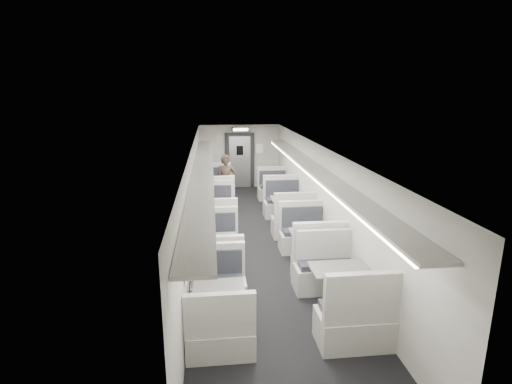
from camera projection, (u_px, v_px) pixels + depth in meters
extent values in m
cube|color=black|center=(258.00, 247.00, 9.74)|extent=(3.00, 12.00, 0.12)
cube|color=silver|center=(258.00, 144.00, 9.11)|extent=(3.00, 12.00, 0.12)
cube|color=beige|center=(240.00, 156.00, 15.26)|extent=(3.00, 0.12, 2.40)
cube|color=beige|center=(335.00, 373.00, 3.59)|extent=(3.00, 0.12, 2.40)
cube|color=beige|center=(191.00, 199.00, 9.26)|extent=(0.12, 12.00, 2.40)
cube|color=beige|center=(322.00, 196.00, 9.59)|extent=(0.12, 12.00, 2.40)
cube|color=silver|center=(215.00, 208.00, 11.92)|extent=(1.16, 0.65, 0.49)
cube|color=black|center=(215.00, 198.00, 11.88)|extent=(1.03, 0.51, 0.11)
cube|color=silver|center=(215.00, 189.00, 11.54)|extent=(1.16, 0.13, 0.77)
cube|color=silver|center=(215.00, 193.00, 13.57)|extent=(1.16, 0.65, 0.49)
cube|color=black|center=(214.00, 185.00, 13.46)|extent=(1.03, 0.51, 0.11)
cube|color=silver|center=(214.00, 174.00, 13.64)|extent=(1.16, 0.13, 0.77)
cylinder|color=#B5B5B7|center=(215.00, 196.00, 12.71)|extent=(0.11, 0.11, 0.76)
cylinder|color=#B5B5B7|center=(215.00, 207.00, 12.80)|extent=(0.39, 0.39, 0.03)
cube|color=slate|center=(214.00, 183.00, 12.61)|extent=(0.96, 0.66, 0.04)
cube|color=silver|center=(216.00, 232.00, 9.94)|extent=(1.06, 0.59, 0.45)
cube|color=black|center=(216.00, 221.00, 9.90)|extent=(0.94, 0.47, 0.10)
cube|color=silver|center=(216.00, 213.00, 9.58)|extent=(1.06, 0.12, 0.70)
cube|color=silver|center=(215.00, 214.00, 11.44)|extent=(1.06, 0.59, 0.45)
cube|color=black|center=(215.00, 205.00, 11.34)|extent=(0.94, 0.47, 0.10)
cube|color=silver|center=(215.00, 192.00, 11.50)|extent=(1.06, 0.12, 0.70)
cylinder|color=#B5B5B7|center=(216.00, 218.00, 10.66)|extent=(0.10, 0.10, 0.69)
cylinder|color=#B5B5B7|center=(216.00, 230.00, 10.74)|extent=(0.36, 0.36, 0.03)
cube|color=slate|center=(215.00, 204.00, 10.56)|extent=(0.88, 0.60, 0.04)
cube|color=silver|center=(218.00, 274.00, 7.70)|extent=(0.99, 0.55, 0.42)
cube|color=black|center=(218.00, 262.00, 7.66)|extent=(0.88, 0.44, 0.09)
cube|color=silver|center=(217.00, 253.00, 7.37)|extent=(0.99, 0.11, 0.66)
cube|color=silver|center=(217.00, 246.00, 9.11)|extent=(0.99, 0.55, 0.42)
cube|color=black|center=(216.00, 236.00, 9.02)|extent=(0.88, 0.44, 0.09)
cube|color=silver|center=(216.00, 221.00, 9.17)|extent=(0.99, 0.11, 0.66)
cylinder|color=#B5B5B7|center=(217.00, 254.00, 8.38)|extent=(0.09, 0.09, 0.65)
cylinder|color=#B5B5B7|center=(217.00, 268.00, 8.45)|extent=(0.34, 0.34, 0.03)
cube|color=slate|center=(217.00, 238.00, 8.29)|extent=(0.82, 0.56, 0.04)
cube|color=silver|center=(221.00, 340.00, 5.68)|extent=(0.97, 0.54, 0.41)
cube|color=black|center=(220.00, 324.00, 5.65)|extent=(0.86, 0.43, 0.09)
cube|color=silver|center=(220.00, 315.00, 5.36)|extent=(0.97, 0.11, 0.64)
cube|color=silver|center=(219.00, 292.00, 7.06)|extent=(0.97, 0.54, 0.41)
cube|color=black|center=(218.00, 279.00, 6.97)|extent=(0.86, 0.43, 0.09)
cube|color=silver|center=(218.00, 260.00, 7.12)|extent=(0.97, 0.11, 0.64)
cylinder|color=#B5B5B7|center=(219.00, 307.00, 6.34)|extent=(0.09, 0.09, 0.63)
cylinder|color=#B5B5B7|center=(220.00, 324.00, 6.42)|extent=(0.33, 0.33, 0.03)
cube|color=slate|center=(219.00, 287.00, 6.26)|extent=(0.80, 0.55, 0.04)
cube|color=silver|center=(280.00, 205.00, 12.33)|extent=(1.01, 0.56, 0.43)
cube|color=black|center=(280.00, 197.00, 12.29)|extent=(0.90, 0.45, 0.10)
cube|color=silver|center=(281.00, 189.00, 11.99)|extent=(1.01, 0.11, 0.67)
cube|color=silver|center=(273.00, 193.00, 13.76)|extent=(1.01, 0.56, 0.43)
cube|color=black|center=(273.00, 186.00, 13.67)|extent=(0.90, 0.45, 0.10)
cube|color=silver|center=(272.00, 176.00, 13.82)|extent=(1.01, 0.11, 0.67)
cylinder|color=#B5B5B7|center=(276.00, 195.00, 13.02)|extent=(0.10, 0.10, 0.66)
cylinder|color=#B5B5B7|center=(276.00, 204.00, 13.09)|extent=(0.34, 0.34, 0.03)
cube|color=slate|center=(276.00, 184.00, 12.92)|extent=(0.84, 0.57, 0.04)
cube|color=silver|center=(294.00, 227.00, 10.30)|extent=(1.11, 0.62, 0.47)
cube|color=black|center=(294.00, 216.00, 10.26)|extent=(0.99, 0.49, 0.11)
cube|color=silver|center=(296.00, 207.00, 9.93)|extent=(1.11, 0.13, 0.74)
cube|color=silver|center=(283.00, 209.00, 11.88)|extent=(1.11, 0.62, 0.47)
cube|color=black|center=(283.00, 200.00, 11.78)|extent=(0.99, 0.49, 0.11)
cube|color=silver|center=(282.00, 187.00, 11.94)|extent=(1.11, 0.13, 0.74)
cylinder|color=#B5B5B7|center=(288.00, 213.00, 11.06)|extent=(0.11, 0.11, 0.73)
cylinder|color=#B5B5B7|center=(288.00, 225.00, 11.14)|extent=(0.38, 0.38, 0.03)
cube|color=slate|center=(288.00, 199.00, 10.96)|extent=(0.93, 0.63, 0.04)
cube|color=silver|center=(320.00, 271.00, 7.83)|extent=(1.07, 0.59, 0.45)
cube|color=black|center=(320.00, 257.00, 7.79)|extent=(0.94, 0.47, 0.10)
cube|color=silver|center=(324.00, 247.00, 7.48)|extent=(1.07, 0.12, 0.70)
cube|color=silver|center=(302.00, 241.00, 9.34)|extent=(1.07, 0.59, 0.45)
cube|color=black|center=(303.00, 231.00, 9.24)|extent=(0.94, 0.47, 0.10)
cube|color=silver|center=(301.00, 215.00, 9.41)|extent=(1.07, 0.12, 0.70)
cylinder|color=#B5B5B7|center=(311.00, 249.00, 8.56)|extent=(0.10, 0.10, 0.69)
cylinder|color=#B5B5B7|center=(310.00, 264.00, 8.64)|extent=(0.36, 0.36, 0.03)
cube|color=slate|center=(311.00, 232.00, 8.46)|extent=(0.88, 0.60, 0.04)
cube|color=silver|center=(356.00, 328.00, 5.91)|extent=(1.15, 0.64, 0.49)
cube|color=black|center=(356.00, 309.00, 5.86)|extent=(1.02, 0.51, 0.11)
cube|color=silver|center=(365.00, 298.00, 5.53)|extent=(1.15, 0.13, 0.76)
cube|color=silver|center=(324.00, 277.00, 7.54)|extent=(1.15, 0.64, 0.49)
cube|color=black|center=(325.00, 263.00, 7.44)|extent=(1.02, 0.51, 0.11)
cube|color=silver|center=(322.00, 241.00, 7.61)|extent=(1.15, 0.13, 0.76)
cylinder|color=#B5B5B7|center=(339.00, 292.00, 6.69)|extent=(0.11, 0.11, 0.75)
cylinder|color=#B5B5B7|center=(337.00, 311.00, 6.78)|extent=(0.39, 0.39, 0.03)
cube|color=slate|center=(340.00, 269.00, 6.59)|extent=(0.96, 0.65, 0.04)
imported|color=black|center=(226.00, 182.00, 12.56)|extent=(0.66, 0.46, 1.72)
cube|color=black|center=(198.00, 166.00, 12.50)|extent=(0.02, 1.18, 0.84)
cube|color=black|center=(196.00, 182.00, 10.38)|extent=(0.02, 1.18, 0.84)
cube|color=black|center=(192.00, 205.00, 8.27)|extent=(0.02, 1.18, 0.84)
cube|color=black|center=(186.00, 245.00, 6.15)|extent=(0.02, 1.18, 0.84)
cube|color=silver|center=(203.00, 171.00, 8.82)|extent=(0.46, 10.40, 0.05)
cube|color=white|center=(212.00, 173.00, 8.86)|extent=(0.05, 10.20, 0.04)
cube|color=silver|center=(314.00, 169.00, 9.09)|extent=(0.46, 10.40, 0.05)
cube|color=white|center=(305.00, 171.00, 9.09)|extent=(0.05, 10.20, 0.04)
cube|color=black|center=(240.00, 161.00, 15.18)|extent=(1.10, 0.10, 2.10)
cube|color=#B5B5B7|center=(240.00, 162.00, 15.17)|extent=(0.80, 0.05, 1.95)
cube|color=black|center=(240.00, 150.00, 15.01)|extent=(0.25, 0.02, 0.35)
cube|color=black|center=(240.00, 129.00, 14.40)|extent=(0.62, 0.10, 0.16)
cube|color=white|center=(241.00, 130.00, 14.35)|extent=(0.54, 0.02, 0.10)
cube|color=white|center=(259.00, 149.00, 15.13)|extent=(0.32, 0.02, 0.40)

